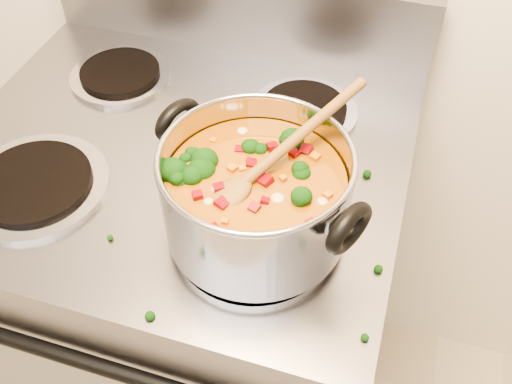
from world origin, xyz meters
TOP-DOWN VIEW (x-y plane):
  - electric_range at (-0.05, 1.16)m, footprint 0.75×0.68m
  - stockpot at (0.13, 1.02)m, footprint 0.31×0.26m
  - wooden_spoon at (0.14, 1.04)m, footprint 0.17×0.25m
  - cooktop_crumbs at (0.25, 1.07)m, footprint 0.26×0.36m

SIDE VIEW (x-z plane):
  - electric_range at x=-0.05m, z-range -0.07..1.01m
  - cooktop_crumbs at x=0.25m, z-range 0.92..0.93m
  - stockpot at x=0.13m, z-range 0.93..1.08m
  - wooden_spoon at x=0.14m, z-range 1.01..1.10m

